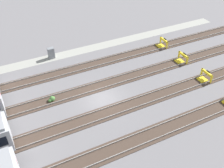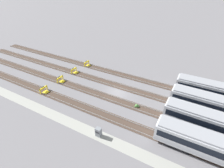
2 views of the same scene
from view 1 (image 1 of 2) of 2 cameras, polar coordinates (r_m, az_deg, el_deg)
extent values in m
plane|color=slate|center=(31.19, -2.13, -3.27)|extent=(400.00, 400.00, 0.00)
cube|color=#9E9E93|center=(40.21, -9.19, 6.60)|extent=(54.00, 2.00, 0.01)
cube|color=#47382D|center=(36.64, -6.95, 3.51)|extent=(90.00, 2.23, 0.06)
cube|color=gray|center=(36.01, -6.55, 3.08)|extent=(90.00, 0.07, 0.15)
cube|color=gray|center=(37.15, -7.36, 4.20)|extent=(90.00, 0.07, 0.15)
cube|color=#47382D|center=(32.91, -3.91, -0.73)|extent=(90.00, 2.24, 0.06)
cube|color=gray|center=(32.33, -3.42, -1.29)|extent=(90.00, 0.07, 0.15)
cube|color=gray|center=(33.38, -4.41, 0.09)|extent=(90.00, 0.07, 0.15)
cube|color=#47382D|center=(29.53, -0.13, -6.00)|extent=(90.00, 2.24, 0.06)
cube|color=gray|center=(29.00, 0.50, -6.72)|extent=(90.00, 0.07, 0.15)
cube|color=gray|center=(29.93, -0.75, -5.01)|extent=(90.00, 0.07, 0.15)
cube|color=#47382D|center=(26.62, 4.66, -12.48)|extent=(90.00, 2.23, 0.06)
cube|color=gray|center=(26.16, 5.48, -13.40)|extent=(90.00, 0.07, 0.15)
cube|color=gray|center=(26.93, 3.89, -11.30)|extent=(90.00, 0.07, 0.15)
cube|color=red|center=(25.86, -21.92, -7.99)|extent=(0.08, 0.70, 0.56)
cube|color=red|center=(22.68, -20.14, -15.59)|extent=(0.10, 0.70, 0.56)
cube|color=yellow|center=(41.57, 11.87, 8.27)|extent=(0.19, 0.19, 1.15)
cube|color=yellow|center=(42.84, 10.53, 9.38)|extent=(0.19, 0.19, 1.15)
cube|color=yellow|center=(42.00, 11.26, 9.34)|extent=(0.32, 2.01, 0.30)
cube|color=yellow|center=(42.15, 10.48, 8.13)|extent=(1.14, 1.13, 0.18)
cube|color=black|center=(42.10, 11.47, 9.38)|extent=(0.15, 0.60, 0.44)
cube|color=yellow|center=(38.39, 16.03, 4.91)|extent=(0.18, 0.18, 1.15)
cube|color=yellow|center=(39.50, 14.39, 6.21)|extent=(0.18, 0.18, 1.15)
cube|color=yellow|center=(38.72, 15.30, 6.10)|extent=(0.24, 2.00, 0.30)
cube|color=yellow|center=(38.86, 14.45, 4.79)|extent=(1.10, 1.08, 0.18)
cube|color=black|center=(38.83, 15.50, 6.16)|extent=(0.12, 0.60, 0.44)
cube|color=yellow|center=(35.56, 20.77, 0.94)|extent=(0.19, 0.19, 1.15)
cube|color=yellow|center=(36.55, 18.94, 2.48)|extent=(0.19, 0.19, 1.15)
cube|color=yellow|center=(35.82, 19.99, 2.27)|extent=(0.30, 2.01, 0.30)
cube|color=yellow|center=(35.98, 19.04, 0.88)|extent=(1.13, 1.11, 0.18)
cube|color=black|center=(35.93, 20.20, 2.34)|extent=(0.14, 0.60, 0.44)
cube|color=gray|center=(39.25, -13.12, 6.59)|extent=(0.90, 0.70, 1.60)
cube|color=#333338|center=(39.44, -13.31, 7.13)|extent=(0.70, 0.04, 0.36)
sphere|color=#4C7F3D|center=(31.57, -12.90, -3.14)|extent=(0.64, 0.64, 0.64)
sphere|color=#4C7F3D|center=(31.50, -13.34, -3.56)|extent=(0.44, 0.44, 0.44)
sphere|color=#4C7F3D|center=(31.82, -12.58, -3.03)|extent=(0.36, 0.36, 0.36)
camera|label=2|loc=(48.93, -38.38, 33.11)|focal=28.00mm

